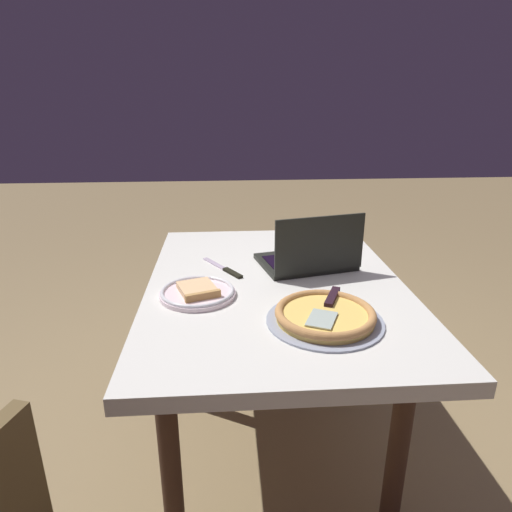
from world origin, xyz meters
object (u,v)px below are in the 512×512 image
at_px(pizza_tray, 325,315).
at_px(table_knife, 226,269).
at_px(drink_cup, 334,232).
at_px(dining_table, 275,307).
at_px(laptop, 309,257).
at_px(pizza_plate, 198,292).

xyz_separation_m(pizza_tray, table_knife, (0.40, 0.28, -0.02)).
relative_size(pizza_tray, drink_cup, 3.22).
bearing_deg(drink_cup, dining_table, 142.16).
relative_size(dining_table, laptop, 3.17).
xyz_separation_m(table_knife, drink_cup, (0.26, -0.46, 0.05)).
bearing_deg(table_knife, dining_table, -123.18).
height_order(laptop, pizza_tray, laptop).
xyz_separation_m(pizza_tray, drink_cup, (0.67, -0.18, 0.03)).
xyz_separation_m(dining_table, table_knife, (0.11, 0.17, 0.10)).
bearing_deg(pizza_tray, dining_table, 19.95).
xyz_separation_m(dining_table, laptop, (0.12, -0.14, 0.14)).
distance_m(dining_table, pizza_plate, 0.30).
xyz_separation_m(pizza_plate, pizza_tray, (-0.19, -0.37, 0.01)).
relative_size(pizza_plate, table_knife, 1.12).
distance_m(pizza_plate, drink_cup, 0.73).
height_order(laptop, drink_cup, laptop).
bearing_deg(pizza_plate, laptop, -61.10).
xyz_separation_m(dining_table, pizza_tray, (-0.29, -0.11, 0.12)).
bearing_deg(table_knife, pizza_tray, -145.70).
bearing_deg(dining_table, pizza_plate, 111.22).
bearing_deg(pizza_plate, dining_table, -68.78).
bearing_deg(table_knife, pizza_plate, 157.06).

